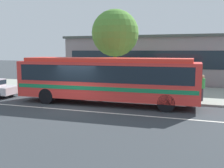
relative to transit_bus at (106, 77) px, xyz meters
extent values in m
plane|color=#34393E|center=(-1.47, -1.48, -1.71)|extent=(120.00, 120.00, 0.00)
cube|color=#989E92|center=(-1.47, 5.35, -1.65)|extent=(60.00, 8.00, 0.12)
cube|color=silver|center=(-1.47, -2.28, -1.71)|extent=(56.00, 0.16, 0.01)
cube|color=red|center=(-0.02, 0.00, -0.15)|extent=(11.53, 2.77, 2.28)
cube|color=#EF392A|center=(-0.02, 0.00, 1.12)|extent=(10.60, 2.45, 0.24)
cube|color=#19232D|center=(-0.02, 0.00, 0.31)|extent=(10.84, 2.78, 1.00)
cube|color=#1A824C|center=(-0.02, 0.00, -0.56)|extent=(11.30, 2.79, 0.24)
cube|color=#19232D|center=(5.66, 0.17, 0.31)|extent=(0.18, 2.15, 1.10)
cylinder|color=black|center=(3.85, 1.19, -1.21)|extent=(1.01, 0.31, 1.00)
cylinder|color=black|center=(3.91, -0.96, -1.21)|extent=(1.01, 0.31, 1.00)
cylinder|color=black|center=(-3.71, 0.97, -1.21)|extent=(1.01, 0.31, 1.00)
cylinder|color=black|center=(-3.65, -1.19, -1.21)|extent=(1.01, 0.31, 1.00)
cylinder|color=black|center=(-7.94, 0.66, -1.39)|extent=(0.65, 0.25, 0.64)
cylinder|color=#2D3C37|center=(-0.20, 1.74, -1.16)|extent=(0.14, 0.14, 0.86)
cylinder|color=#2D3C37|center=(-0.24, 1.90, -1.16)|extent=(0.14, 0.14, 0.86)
cylinder|color=green|center=(-0.22, 1.82, -0.45)|extent=(0.41, 0.41, 0.57)
sphere|color=#E0887B|center=(-0.22, 1.82, -0.06)|extent=(0.21, 0.21, 0.21)
cylinder|color=#342A32|center=(5.74, 2.38, -1.17)|extent=(0.14, 0.14, 0.84)
cylinder|color=#342A32|center=(5.78, 2.53, -1.17)|extent=(0.14, 0.14, 0.84)
cylinder|color=green|center=(5.76, 2.46, -0.43)|extent=(0.41, 0.41, 0.65)
sphere|color=tan|center=(5.76, 2.46, 0.01)|extent=(0.23, 0.23, 0.23)
cylinder|color=slate|center=(-3.45, 2.29, -1.15)|extent=(0.14, 0.14, 0.88)
cylinder|color=slate|center=(-3.60, 2.23, -1.15)|extent=(0.14, 0.14, 0.88)
cylinder|color=#8F50A5|center=(-3.53, 2.26, -0.42)|extent=(0.44, 0.44, 0.57)
sphere|color=tan|center=(-3.53, 2.26, -0.02)|extent=(0.23, 0.23, 0.23)
cylinder|color=brown|center=(-0.70, 3.86, 0.08)|extent=(0.27, 0.27, 3.35)
sphere|color=#548F37|center=(-0.70, 3.86, 3.01)|extent=(3.59, 3.59, 3.59)
cube|color=gray|center=(1.57, 12.96, 0.61)|extent=(19.47, 6.74, 4.64)
cube|color=#19232D|center=(1.57, 9.57, 0.84)|extent=(17.91, 0.04, 1.67)
cube|color=#464C49|center=(1.57, 12.96, 3.05)|extent=(19.87, 7.14, 0.24)
camera|label=1|loc=(5.79, -15.67, 1.70)|focal=42.59mm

